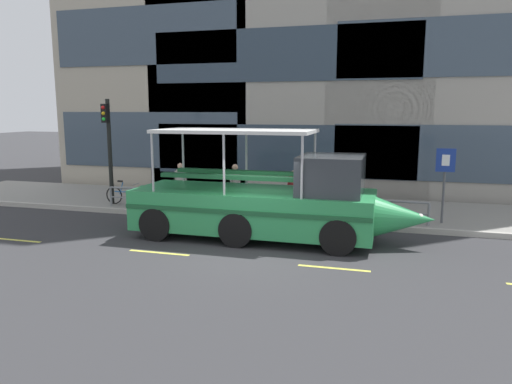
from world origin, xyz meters
TOP-DOWN VIEW (x-y plane):
  - ground_plane at (0.00, 0.00)m, footprint 120.00×120.00m
  - sidewalk at (0.00, 5.60)m, footprint 32.00×4.80m
  - curb_edge at (0.00, 3.11)m, footprint 32.00×0.18m
  - lane_centreline at (-0.00, -1.12)m, footprint 25.80×0.12m
  - curb_guardrail at (-0.95, 3.45)m, footprint 11.77×0.09m
  - traffic_light_pole at (-7.04, 3.87)m, footprint 0.24×0.46m
  - parking_sign at (5.34, 3.95)m, footprint 0.60×0.12m
  - leaned_bicycle at (-6.40, 3.89)m, footprint 1.74×0.46m
  - duck_tour_boat at (0.18, 1.15)m, footprint 9.07×2.55m
  - pedestrian_near_bow at (2.47, 4.10)m, footprint 0.43×0.27m
  - pedestrian_mid_left at (0.27, 4.27)m, footprint 0.42×0.27m
  - pedestrian_mid_right at (-2.02, 4.42)m, footprint 0.33×0.42m
  - pedestrian_near_stern at (-4.30, 4.51)m, footprint 0.47×0.23m

SIDE VIEW (x-z plane):
  - ground_plane at x=0.00m, z-range 0.00..0.00m
  - lane_centreline at x=0.00m, z-range 0.00..0.01m
  - sidewalk at x=0.00m, z-range 0.00..0.18m
  - curb_edge at x=0.00m, z-range 0.00..0.18m
  - leaned_bicycle at x=-6.40m, z-range 0.08..1.04m
  - curb_guardrail at x=-0.95m, z-range 0.31..1.09m
  - duck_tour_boat at x=0.18m, z-range -0.55..2.76m
  - pedestrian_mid_left at x=0.27m, z-range 0.34..1.89m
  - pedestrian_near_bow at x=2.47m, z-range 0.34..1.94m
  - pedestrian_near_stern at x=-4.30m, z-range 0.35..2.00m
  - pedestrian_mid_right at x=-2.02m, z-range 0.36..2.05m
  - parking_sign at x=5.34m, z-range 0.63..3.11m
  - traffic_light_pole at x=-7.04m, z-range 0.62..4.74m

